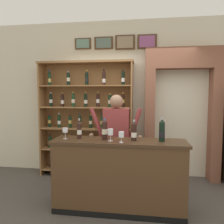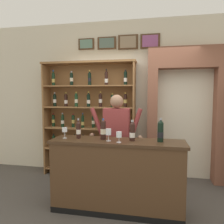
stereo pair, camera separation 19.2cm
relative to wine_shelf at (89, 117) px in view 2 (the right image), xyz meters
The scene contains 13 objects.
ground_plane 1.95m from the wine_shelf, 57.16° to the right, with size 14.00×14.00×0.02m, color #47423D.
back_wall 0.94m from the wine_shelf, 18.02° to the left, with size 12.00×0.19×3.14m.
wine_shelf is the anchor object (origin of this frame).
archway_doorway 1.89m from the wine_shelf, ahead, with size 1.41×0.45×2.52m.
tasting_counter 1.66m from the wine_shelf, 58.09° to the right, with size 1.87×0.49×1.02m.
shopkeeper 1.06m from the wine_shelf, 47.87° to the right, with size 0.88×0.22×1.65m.
tasting_bottle_bianco 1.28m from the wine_shelf, 79.89° to the right, with size 0.07×0.07×0.29m.
tasting_bottle_chianti 1.38m from the wine_shelf, 64.66° to the right, with size 0.08×0.08×0.30m.
tasting_bottle_grappa 1.62m from the wine_shelf, 51.45° to the right, with size 0.08×0.08×0.29m.
tasting_bottle_vin_santo 1.88m from the wine_shelf, 42.41° to the right, with size 0.08×0.08×0.32m.
wine_glass_left 1.51m from the wine_shelf, 62.85° to the right, with size 0.08×0.08×0.17m.
wine_glass_spare 1.65m from the wine_shelf, 59.09° to the right, with size 0.07×0.07×0.15m.
wine_glass_right 1.29m from the wine_shelf, 88.87° to the right, with size 0.07×0.07×0.16m.
Camera 2 is at (0.48, -2.92, 1.66)m, focal length 34.65 mm.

